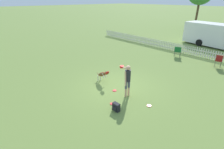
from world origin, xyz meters
TOP-DOWN VIEW (x-y plane):
  - ground_plane at (0.00, 0.00)m, footprint 240.00×240.00m
  - handler_person at (0.93, -0.27)m, footprint 0.94×0.67m
  - leaping_dog at (-1.05, -0.22)m, footprint 1.19×0.29m
  - frisbee_near_handler at (0.16, -0.40)m, footprint 0.21×0.21m
  - frisbee_near_dog at (1.03, -1.34)m, footprint 0.21×0.21m
  - frisbee_midfield at (2.28, -0.17)m, footprint 0.21×0.21m
  - backpack_on_grass at (1.54, -1.56)m, footprint 0.34×0.23m
  - picket_fence at (0.00, 8.95)m, footprint 23.32×0.04m
  - folding_chair_blue_left at (2.49, 7.48)m, footprint 0.53×0.55m
  - folding_chair_green_right at (-0.71, 7.58)m, footprint 0.69×0.70m
  - equipment_trailer at (-0.32, 13.54)m, footprint 6.28×2.74m

SIDE VIEW (x-z plane):
  - ground_plane at x=0.00m, z-range 0.00..0.00m
  - frisbee_near_handler at x=0.16m, z-range 0.00..0.02m
  - frisbee_near_dog at x=1.03m, z-range 0.00..0.02m
  - frisbee_midfield at x=2.28m, z-range 0.00..0.02m
  - backpack_on_grass at x=1.54m, z-range 0.00..0.37m
  - picket_fence at x=0.00m, z-range 0.00..0.76m
  - leaping_dog at x=-1.05m, z-range 0.10..0.95m
  - folding_chair_green_right at x=-0.71m, z-range 0.09..0.97m
  - folding_chair_blue_left at x=2.49m, z-range 0.10..1.02m
  - handler_person at x=0.93m, z-range 0.21..1.86m
  - equipment_trailer at x=-0.32m, z-range 0.07..2.31m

